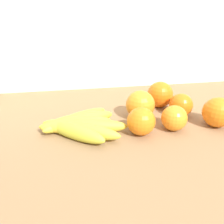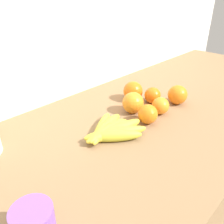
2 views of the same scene
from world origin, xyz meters
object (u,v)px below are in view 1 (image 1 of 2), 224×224
Objects in this scene: orange_back_left at (182,105)px; orange_back_right at (141,121)px; orange_front at (218,112)px; orange_center at (140,105)px; banana_bunch at (79,125)px; orange_far_right at (174,118)px; orange_right at (160,95)px.

orange_back_left is 0.17m from orange_back_right.
orange_back_left is 0.10m from orange_front.
orange_back_right is at bearing -105.60° from orange_center.
banana_bunch is at bearing 174.91° from orange_front.
orange_back_left is 1.02× the size of orange_far_right.
orange_back_left is at bearing 8.49° from banana_bunch.
orange_front is 0.21m from orange_back_right.
orange_center reaches higher than orange_far_right.
orange_front is 0.12m from orange_far_right.
orange_far_right is (0.24, -0.03, 0.01)m from banana_bunch.
orange_back_left is at bearing 127.90° from orange_front.
orange_center is (-0.19, 0.08, 0.00)m from orange_front.
orange_front is 0.97× the size of orange_right.
orange_front is (0.36, -0.03, 0.02)m from banana_bunch.
orange_back_left is 0.85× the size of orange_front.
orange_front is at bearing -57.20° from orange_right.
orange_back_right reaches higher than banana_bunch.
orange_center reaches higher than banana_bunch.
orange_back_right is 0.09m from orange_far_right.
orange_far_right is at bearing -128.62° from orange_back_left.
orange_back_right is 1.07× the size of orange_far_right.
orange_center and orange_right have the same top height.
orange_front is at bearing -52.10° from orange_back_left.
orange_back_right is at bearing -125.01° from orange_right.
orange_center is (-0.06, 0.08, 0.01)m from orange_far_right.
banana_bunch is 2.82× the size of orange_front.
orange_right is at bearing 24.81° from banana_bunch.
orange_far_right is 0.80× the size of orange_center.
orange_front reaches higher than banana_bunch.
orange_center reaches higher than orange_back_left.
orange_center reaches higher than orange_front.
orange_right is (0.02, 0.15, 0.01)m from orange_far_right.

